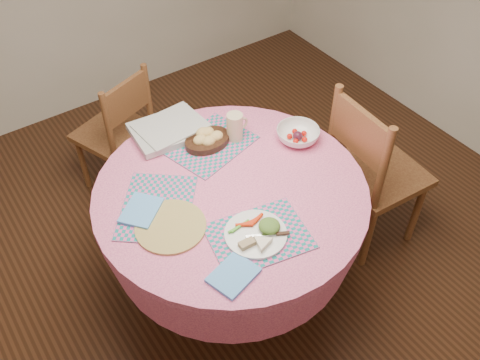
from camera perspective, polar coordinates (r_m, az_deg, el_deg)
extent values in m
plane|color=#331C0F|center=(2.97, -0.81, -11.16)|extent=(4.00, 4.00, 0.00)
cylinder|color=pink|center=(2.40, -0.98, -1.33)|extent=(1.24, 1.24, 0.04)
cone|color=pink|center=(2.53, -0.93, -4.01)|extent=(1.24, 1.24, 0.30)
cylinder|color=black|center=(2.79, -0.85, -8.62)|extent=(0.14, 0.14, 0.44)
cylinder|color=black|center=(2.95, -0.81, -10.83)|extent=(0.56, 0.56, 0.06)
cube|color=brown|center=(2.97, 14.47, 0.78)|extent=(0.47, 0.48, 0.04)
cylinder|color=brown|center=(3.15, 18.31, -3.17)|extent=(0.04, 0.04, 0.47)
cylinder|color=brown|center=(3.31, 13.90, 0.87)|extent=(0.04, 0.04, 0.47)
cylinder|color=brown|center=(2.96, 13.52, -5.88)|extent=(0.04, 0.04, 0.47)
cylinder|color=brown|center=(3.13, 9.09, -1.43)|extent=(0.04, 0.04, 0.47)
cylinder|color=brown|center=(2.59, 14.96, 0.90)|extent=(0.04, 0.04, 0.52)
cylinder|color=brown|center=(2.79, 9.88, 5.47)|extent=(0.04, 0.04, 0.52)
cube|color=brown|center=(2.62, 12.68, 4.98)|extent=(0.06, 0.38, 0.25)
cube|color=brown|center=(3.32, -13.34, 4.97)|extent=(0.50, 0.49, 0.04)
cylinder|color=brown|center=(3.61, -12.78, 4.72)|extent=(0.05, 0.05, 0.40)
cylinder|color=brown|center=(3.47, -16.43, 1.82)|extent=(0.05, 0.05, 0.40)
cylinder|color=brown|center=(3.44, -9.13, 2.93)|extent=(0.05, 0.05, 0.40)
cylinder|color=brown|center=(3.28, -12.82, -0.20)|extent=(0.05, 0.05, 0.40)
cylinder|color=brown|center=(3.16, -9.75, 8.60)|extent=(0.05, 0.05, 0.45)
cylinder|color=brown|center=(2.99, -13.85, 5.47)|extent=(0.05, 0.05, 0.45)
cube|color=brown|center=(3.02, -12.00, 8.43)|extent=(0.31, 0.14, 0.22)
cube|color=#167C7B|center=(2.21, 2.03, -6.02)|extent=(0.45, 0.37, 0.01)
cube|color=#167C7B|center=(2.34, -8.82, -2.88)|extent=(0.49, 0.50, 0.01)
cube|color=#167C7B|center=(2.61, -3.14, 3.79)|extent=(0.46, 0.39, 0.01)
cylinder|color=olive|center=(2.25, -7.42, -4.93)|extent=(0.30, 0.30, 0.01)
cube|color=#5BA0EB|center=(2.08, -0.71, -10.11)|extent=(0.21, 0.18, 0.01)
cube|color=#5BA0EB|center=(2.32, -10.50, -3.21)|extent=(0.23, 0.22, 0.01)
cylinder|color=white|center=(2.20, 1.68, -5.79)|extent=(0.26, 0.26, 0.01)
ellipsoid|color=#355D20|center=(2.20, 3.11, -4.84)|extent=(0.09, 0.09, 0.04)
cylinder|color=#F2E0C2|center=(2.15, 2.50, -6.67)|extent=(0.11, 0.11, 0.02)
cube|color=#8E7452|center=(2.14, 0.83, -6.84)|extent=(0.07, 0.04, 0.02)
cube|color=silver|center=(2.18, 2.58, -5.87)|extent=(0.14, 0.08, 0.00)
cylinder|color=black|center=(2.60, -3.51, 4.21)|extent=(0.23, 0.23, 0.03)
ellipsoid|color=tan|center=(2.56, -4.30, 4.48)|extent=(0.07, 0.06, 0.05)
ellipsoid|color=tan|center=(2.61, -3.53, 5.32)|extent=(0.07, 0.06, 0.05)
ellipsoid|color=tan|center=(2.58, -2.56, 4.91)|extent=(0.07, 0.06, 0.05)
ellipsoid|color=tan|center=(2.56, -3.37, 4.38)|extent=(0.07, 0.06, 0.05)
ellipsoid|color=tan|center=(2.61, -4.02, 5.27)|extent=(0.07, 0.06, 0.05)
cylinder|color=beige|center=(2.60, -0.56, 5.72)|extent=(0.08, 0.08, 0.14)
torus|color=beige|center=(2.62, 0.22, 6.05)|extent=(0.07, 0.01, 0.07)
imported|color=white|center=(2.63, 6.19, 4.81)|extent=(0.25, 0.25, 0.07)
sphere|color=red|center=(2.66, 6.84, 4.96)|extent=(0.03, 0.03, 0.03)
sphere|color=red|center=(2.67, 5.86, 5.18)|extent=(0.03, 0.03, 0.03)
sphere|color=red|center=(2.64, 5.31, 4.67)|extent=(0.03, 0.03, 0.03)
sphere|color=red|center=(2.61, 5.95, 4.12)|extent=(0.03, 0.03, 0.03)
sphere|color=red|center=(2.62, 6.91, 4.30)|extent=(0.03, 0.03, 0.03)
sphere|color=#441324|center=(2.64, 6.18, 4.70)|extent=(0.05, 0.05, 0.05)
cube|color=silver|center=(2.68, -7.73, 5.27)|extent=(0.36, 0.30, 0.03)
cube|color=silver|center=(2.68, -7.40, 5.78)|extent=(0.33, 0.27, 0.01)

